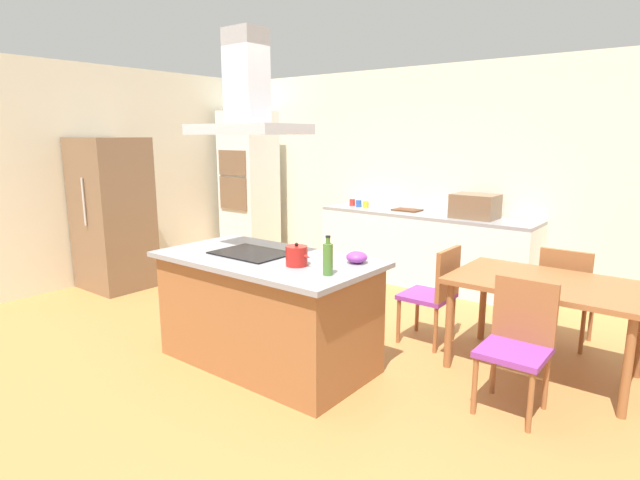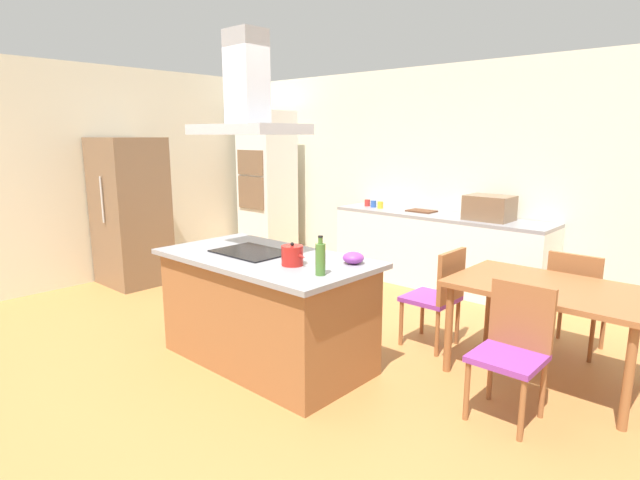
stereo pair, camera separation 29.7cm
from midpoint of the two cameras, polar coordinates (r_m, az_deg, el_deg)
ground at (r=5.44m, az=3.67°, el=-8.20°), size 16.00×16.00×0.00m
wall_back at (r=6.66m, az=12.42°, el=7.11°), size 7.20×0.10×2.70m
wall_left at (r=7.36m, az=-21.54°, el=6.98°), size 0.10×8.80×2.70m
kitchen_island at (r=4.20m, az=-7.97°, el=-7.81°), size 1.80×0.96×0.90m
cooktop at (r=4.19m, az=-9.71°, el=-1.47°), size 0.60×0.44×0.01m
tea_kettle at (r=3.76m, az=-4.88°, el=-1.80°), size 0.21×0.16×0.17m
olive_oil_bottle at (r=3.49m, az=-1.55°, el=-2.09°), size 0.07×0.07×0.28m
mixing_bowl at (r=3.84m, az=1.94°, el=-1.95°), size 0.16×0.16×0.09m
back_counter at (r=6.49m, az=10.20°, el=-0.96°), size 2.72×0.62×0.90m
countertop_microwave at (r=6.12m, az=15.64°, el=3.66°), size 0.50×0.38×0.28m
coffee_mug_red at (r=6.98m, az=2.41°, el=4.22°), size 0.08×0.08×0.09m
coffee_mug_blue at (r=6.87m, az=3.12°, el=4.10°), size 0.08×0.08×0.09m
coffee_mug_yellow at (r=6.77m, az=3.90°, el=3.98°), size 0.08×0.08×0.09m
cutting_board at (r=6.58m, az=8.45°, el=3.34°), size 0.34×0.24×0.02m
wall_oven_stack at (r=7.93m, az=-9.02°, el=6.12°), size 0.70×0.66×2.20m
refrigerator at (r=6.72m, az=-23.36°, el=2.69°), size 0.80×0.73×1.82m
dining_table at (r=4.25m, az=22.23°, el=-5.36°), size 1.40×0.90×0.75m
chair_facing_island at (r=3.69m, az=19.13°, el=-10.26°), size 0.42×0.42×0.89m
chair_at_left_end at (r=4.60m, az=11.05°, el=-5.46°), size 0.42×0.42×0.89m
chair_facing_back_wall at (r=4.91m, az=24.25°, el=-5.21°), size 0.42×0.42×0.89m
range_hood at (r=4.10m, az=-10.30°, el=15.05°), size 0.90×0.55×0.78m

